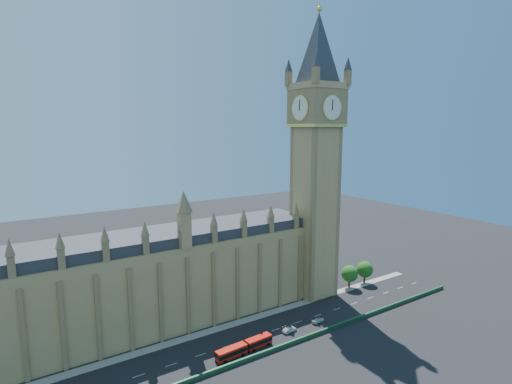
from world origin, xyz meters
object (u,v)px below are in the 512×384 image
red_bus (244,347)px  car_grey (244,350)px  car_white (318,320)px  car_silver (289,330)px

red_bus → car_grey: red_bus is taller
red_bus → car_white: 27.09m
car_silver → car_grey: bearing=91.0°
red_bus → car_silver: red_bus is taller
car_grey → car_silver: 16.38m
car_grey → car_silver: (16.30, 1.66, 0.02)m
car_grey → car_white: bearing=-92.7°
red_bus → car_white: red_bus is taller
car_silver → car_white: size_ratio=0.99×
red_bus → car_grey: (0.01, 0.36, -0.79)m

